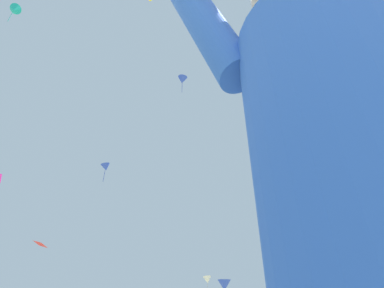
{
  "coord_description": "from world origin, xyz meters",
  "views": [
    {
      "loc": [
        -0.12,
        -0.2,
        0.79
      ],
      "look_at": [
        0.18,
        2.96,
        3.16
      ],
      "focal_mm": 31.85,
      "sensor_mm": 36.0,
      "label": 1
    }
  ],
  "objects_px": {
    "distant_kite_blue_high_left": "(224,285)",
    "distant_kite_blue_low_left": "(182,80)",
    "distant_kite_red_mid_left": "(41,244)",
    "distant_kite_blue_low_right": "(106,167)",
    "distant_kite_white_high_right": "(207,280)",
    "distant_kite_teal_overhead_distant": "(14,10)"
  },
  "relations": [
    {
      "from": "distant_kite_red_mid_left",
      "to": "distant_kite_white_high_right",
      "type": "bearing_deg",
      "value": 49.91
    },
    {
      "from": "distant_kite_white_high_right",
      "to": "distant_kite_red_mid_left",
      "type": "xyz_separation_m",
      "value": [
        -11.93,
        -14.17,
        -2.01
      ]
    },
    {
      "from": "distant_kite_white_high_right",
      "to": "distant_kite_blue_high_left",
      "type": "height_order",
      "value": "distant_kite_white_high_right"
    },
    {
      "from": "distant_kite_white_high_right",
      "to": "distant_kite_teal_overhead_distant",
      "type": "xyz_separation_m",
      "value": [
        -15.31,
        -21.0,
        11.11
      ]
    },
    {
      "from": "distant_kite_white_high_right",
      "to": "distant_kite_blue_low_right",
      "type": "height_order",
      "value": "distant_kite_blue_low_right"
    },
    {
      "from": "distant_kite_teal_overhead_distant",
      "to": "distant_kite_red_mid_left",
      "type": "bearing_deg",
      "value": 63.7
    },
    {
      "from": "distant_kite_white_high_right",
      "to": "distant_kite_teal_overhead_distant",
      "type": "distance_m",
      "value": 28.26
    },
    {
      "from": "distant_kite_red_mid_left",
      "to": "distant_kite_blue_low_left",
      "type": "height_order",
      "value": "distant_kite_blue_low_left"
    },
    {
      "from": "distant_kite_white_high_right",
      "to": "distant_kite_blue_low_right",
      "type": "xyz_separation_m",
      "value": [
        -9.15,
        -13.27,
        4.15
      ]
    },
    {
      "from": "distant_kite_blue_low_right",
      "to": "distant_kite_red_mid_left",
      "type": "relative_size",
      "value": 1.74
    },
    {
      "from": "distant_kite_teal_overhead_distant",
      "to": "distant_kite_red_mid_left",
      "type": "xyz_separation_m",
      "value": [
        3.37,
        6.83,
        -13.12
      ]
    },
    {
      "from": "distant_kite_blue_high_left",
      "to": "distant_kite_white_high_right",
      "type": "bearing_deg",
      "value": 108.17
    },
    {
      "from": "distant_kite_blue_high_left",
      "to": "distant_kite_blue_low_left",
      "type": "relative_size",
      "value": 1.74
    },
    {
      "from": "distant_kite_blue_high_left",
      "to": "distant_kite_blue_low_right",
      "type": "distance_m",
      "value": 15.31
    },
    {
      "from": "distant_kite_teal_overhead_distant",
      "to": "distant_kite_blue_low_left",
      "type": "relative_size",
      "value": 1.1
    },
    {
      "from": "distant_kite_white_high_right",
      "to": "distant_kite_blue_high_left",
      "type": "distance_m",
      "value": 3.67
    },
    {
      "from": "distant_kite_teal_overhead_distant",
      "to": "distant_kite_blue_high_left",
      "type": "distance_m",
      "value": 27.15
    },
    {
      "from": "distant_kite_red_mid_left",
      "to": "distant_kite_teal_overhead_distant",
      "type": "bearing_deg",
      "value": -116.3
    },
    {
      "from": "distant_kite_red_mid_left",
      "to": "distant_kite_blue_low_left",
      "type": "xyz_separation_m",
      "value": [
        7.96,
        -3.91,
        10.73
      ]
    },
    {
      "from": "distant_kite_blue_low_left",
      "to": "distant_kite_white_high_right",
      "type": "bearing_deg",
      "value": 77.63
    },
    {
      "from": "distant_kite_red_mid_left",
      "to": "distant_kite_blue_low_right",
      "type": "bearing_deg",
      "value": 18.06
    },
    {
      "from": "distant_kite_teal_overhead_distant",
      "to": "distant_kite_blue_low_right",
      "type": "height_order",
      "value": "distant_kite_teal_overhead_distant"
    }
  ]
}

